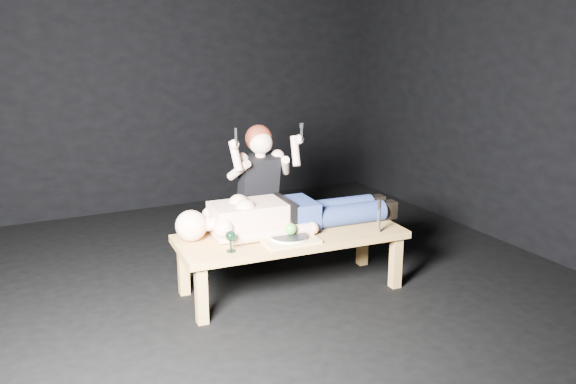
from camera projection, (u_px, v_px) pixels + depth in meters
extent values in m
plane|color=black|center=(253.00, 291.00, 4.51)|extent=(5.00, 5.00, 0.00)
plane|color=black|center=(157.00, 68.00, 6.29)|extent=(5.00, 0.00, 5.00)
cube|color=gold|center=(291.00, 262.00, 4.46)|extent=(1.69, 0.72, 0.45)
cube|color=tan|center=(289.00, 240.00, 4.23)|extent=(0.40, 0.30, 0.02)
cylinder|color=white|center=(289.00, 237.00, 4.23)|extent=(0.27, 0.27, 0.02)
sphere|color=green|center=(291.00, 229.00, 4.23)|extent=(0.08, 0.08, 0.08)
cube|color=#B2B2B7|center=(247.00, 250.00, 4.06)|extent=(0.06, 0.17, 0.01)
cube|color=#B2B2B7|center=(307.00, 239.00, 4.27)|extent=(0.02, 0.18, 0.01)
cube|color=#B2B2B7|center=(295.00, 238.00, 4.29)|extent=(0.08, 0.17, 0.01)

